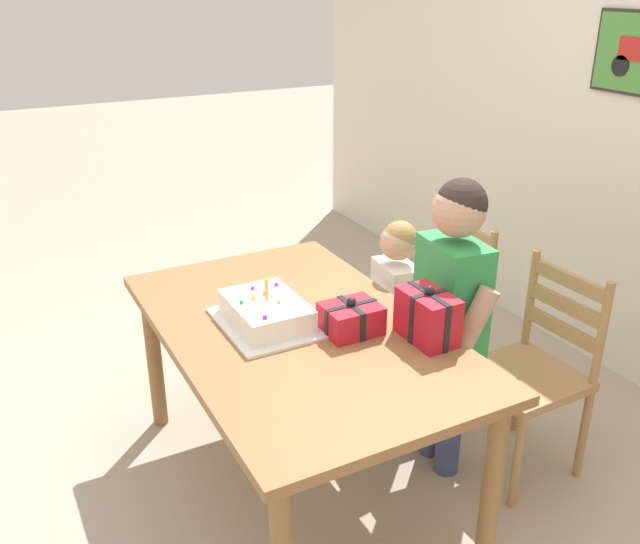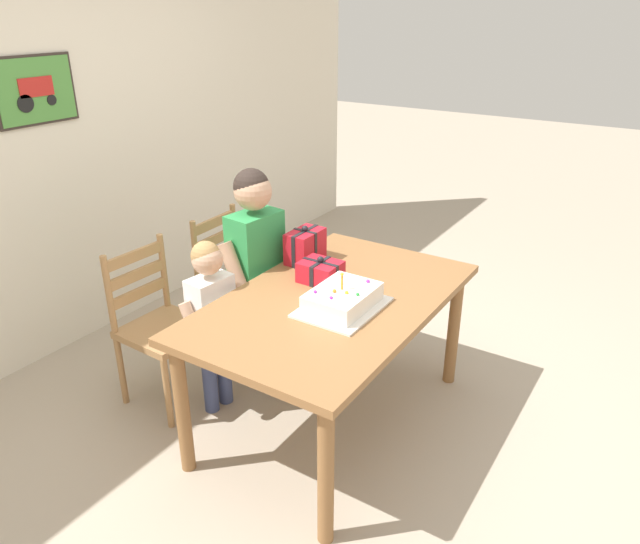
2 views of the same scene
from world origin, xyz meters
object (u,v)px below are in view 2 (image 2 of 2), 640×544
child_older (256,256)px  child_younger (212,311)px  dining_table (333,314)px  gift_box_beside_cake (305,246)px  gift_box_red_large (320,272)px  chair_left (160,325)px  birthday_cake (343,299)px  chair_right (236,283)px

child_older → child_younger: child_older is taller
dining_table → gift_box_beside_cake: (0.31, 0.38, 0.18)m
child_younger → gift_box_beside_cake: bearing=-23.0°
dining_table → child_younger: child_younger is taller
gift_box_red_large → chair_left: chair_left is taller
gift_box_beside_cake → chair_left: bearing=138.9°
child_older → child_younger: 0.43m
dining_table → gift_box_beside_cake: size_ratio=6.56×
chair_left → dining_table: bearing=-70.7°
gift_box_red_large → gift_box_beside_cake: gift_box_beside_cake is taller
gift_box_beside_cake → child_younger: child_younger is taller
dining_table → chair_left: (-0.33, 0.93, -0.20)m
dining_table → birthday_cake: size_ratio=3.58×
dining_table → child_older: size_ratio=1.21×
gift_box_red_large → child_younger: 0.62m
dining_table → gift_box_red_large: 0.25m
birthday_cake → child_older: 0.75m
dining_table → chair_left: 1.01m
dining_table → birthday_cake: 0.19m
child_older → chair_left: bearing=146.1°
birthday_cake → gift_box_beside_cake: size_ratio=1.83×
birthday_cake → gift_box_beside_cake: gift_box_beside_cake is taller
gift_box_beside_cake → chair_left: 0.93m
birthday_cake → child_younger: size_ratio=0.44×
chair_left → chair_right: bearing=0.0°
birthday_cake → gift_box_red_large: size_ratio=2.05×
gift_box_red_large → chair_left: bearing=120.6°
dining_table → chair_right: chair_right is taller
gift_box_red_large → child_younger: (-0.37, 0.45, -0.20)m
gift_box_red_large → child_older: size_ratio=0.16×
child_younger → chair_left: bearing=105.0°
chair_right → gift_box_beside_cake: bearing=-91.8°
gift_box_beside_cake → child_older: child_older is taller
chair_left → child_younger: child_younger is taller
dining_table → chair_right: size_ratio=1.71×
gift_box_red_large → birthday_cake: bearing=-128.3°
dining_table → child_younger: (-0.24, 0.61, -0.05)m
dining_table → child_older: 0.64m
gift_box_beside_cake → gift_box_red_large: bearing=-129.4°
dining_table → gift_box_red_large: size_ratio=7.34×
birthday_cake → gift_box_beside_cake: bearing=51.2°
birthday_cake → child_older: child_older is taller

